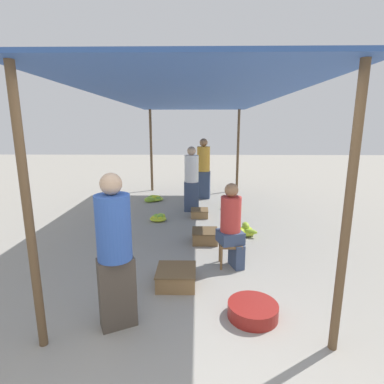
{
  "coord_description": "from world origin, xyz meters",
  "views": [
    {
      "loc": [
        0.09,
        -2.19,
        2.06
      ],
      "look_at": [
        0.0,
        3.09,
        0.9
      ],
      "focal_mm": 28.0,
      "sensor_mm": 36.0,
      "label": 1
    }
  ],
  "objects_px": {
    "basin_black": "(253,310)",
    "shopper_walking_mid": "(192,178)",
    "banana_pile_right_1": "(245,231)",
    "crate_far": "(176,277)",
    "banana_pile_right_0": "(232,206)",
    "shopper_walking_far": "(203,168)",
    "stool": "(230,247)",
    "banana_pile_left_1": "(154,198)",
    "crate_mid": "(199,213)",
    "vendor_seated": "(232,224)",
    "crate_near": "(205,236)",
    "banana_pile_left_0": "(158,218)",
    "vendor_foreground": "(115,250)"
  },
  "relations": [
    {
      "from": "banana_pile_left_0",
      "to": "banana_pile_right_0",
      "type": "relative_size",
      "value": 0.7
    },
    {
      "from": "crate_far",
      "to": "shopper_walking_far",
      "type": "bearing_deg",
      "value": 84.79
    },
    {
      "from": "crate_far",
      "to": "vendor_seated",
      "type": "bearing_deg",
      "value": 36.58
    },
    {
      "from": "banana_pile_left_0",
      "to": "crate_near",
      "type": "bearing_deg",
      "value": -50.9
    },
    {
      "from": "shopper_walking_mid",
      "to": "banana_pile_right_1",
      "type": "bearing_deg",
      "value": -57.7
    },
    {
      "from": "banana_pile_right_1",
      "to": "vendor_foreground",
      "type": "bearing_deg",
      "value": -122.84
    },
    {
      "from": "shopper_walking_far",
      "to": "banana_pile_left_1",
      "type": "bearing_deg",
      "value": -166.67
    },
    {
      "from": "banana_pile_right_0",
      "to": "crate_mid",
      "type": "xyz_separation_m",
      "value": [
        -0.83,
        -0.7,
        0.01
      ]
    },
    {
      "from": "banana_pile_right_0",
      "to": "shopper_walking_far",
      "type": "bearing_deg",
      "value": 121.34
    },
    {
      "from": "basin_black",
      "to": "shopper_walking_far",
      "type": "bearing_deg",
      "value": 94.52
    },
    {
      "from": "basin_black",
      "to": "shopper_walking_mid",
      "type": "xyz_separation_m",
      "value": [
        -0.76,
        4.22,
        0.75
      ]
    },
    {
      "from": "banana_pile_left_1",
      "to": "crate_mid",
      "type": "distance_m",
      "value": 2.0
    },
    {
      "from": "basin_black",
      "to": "crate_mid",
      "type": "xyz_separation_m",
      "value": [
        -0.56,
        3.73,
        0.01
      ]
    },
    {
      "from": "stool",
      "to": "banana_pile_left_1",
      "type": "height_order",
      "value": "stool"
    },
    {
      "from": "vendor_seated",
      "to": "crate_near",
      "type": "xyz_separation_m",
      "value": [
        -0.37,
        0.94,
        -0.54
      ]
    },
    {
      "from": "banana_pile_right_1",
      "to": "shopper_walking_mid",
      "type": "relative_size",
      "value": 0.3
    },
    {
      "from": "stool",
      "to": "basin_black",
      "type": "distance_m",
      "value": 1.28
    },
    {
      "from": "crate_mid",
      "to": "banana_pile_right_1",
      "type": "bearing_deg",
      "value": -53.95
    },
    {
      "from": "banana_pile_left_0",
      "to": "banana_pile_right_1",
      "type": "xyz_separation_m",
      "value": [
        1.79,
        -0.89,
        0.02
      ]
    },
    {
      "from": "vendor_foreground",
      "to": "stool",
      "type": "distance_m",
      "value": 2.01
    },
    {
      "from": "crate_mid",
      "to": "shopper_walking_mid",
      "type": "height_order",
      "value": "shopper_walking_mid"
    },
    {
      "from": "stool",
      "to": "crate_far",
      "type": "relative_size",
      "value": 0.72
    },
    {
      "from": "banana_pile_right_1",
      "to": "crate_far",
      "type": "bearing_deg",
      "value": -122.45
    },
    {
      "from": "shopper_walking_mid",
      "to": "banana_pile_right_0",
      "type": "bearing_deg",
      "value": 12.0
    },
    {
      "from": "shopper_walking_far",
      "to": "banana_pile_left_0",
      "type": "bearing_deg",
      "value": -115.76
    },
    {
      "from": "banana_pile_right_0",
      "to": "banana_pile_right_1",
      "type": "xyz_separation_m",
      "value": [
        0.04,
        -1.89,
        0.01
      ]
    },
    {
      "from": "vendor_foreground",
      "to": "crate_near",
      "type": "xyz_separation_m",
      "value": [
        0.97,
        2.35,
        -0.74
      ]
    },
    {
      "from": "crate_far",
      "to": "vendor_foreground",
      "type": "bearing_deg",
      "value": -123.7
    },
    {
      "from": "vendor_foreground",
      "to": "vendor_seated",
      "type": "relative_size",
      "value": 1.29
    },
    {
      "from": "shopper_walking_mid",
      "to": "shopper_walking_far",
      "type": "height_order",
      "value": "shopper_walking_far"
    },
    {
      "from": "vendor_seated",
      "to": "banana_pile_right_1",
      "type": "xyz_separation_m",
      "value": [
        0.41,
        1.3,
        -0.56
      ]
    },
    {
      "from": "vendor_foreground",
      "to": "crate_mid",
      "type": "relative_size",
      "value": 4.07
    },
    {
      "from": "banana_pile_right_0",
      "to": "shopper_walking_far",
      "type": "xyz_separation_m",
      "value": [
        -0.71,
        1.16,
        0.82
      ]
    },
    {
      "from": "basin_black",
      "to": "shopper_walking_far",
      "type": "relative_size",
      "value": 0.32
    },
    {
      "from": "banana_pile_right_1",
      "to": "shopper_walking_far",
      "type": "height_order",
      "value": "shopper_walking_far"
    },
    {
      "from": "vendor_seated",
      "to": "crate_far",
      "type": "distance_m",
      "value": 1.11
    },
    {
      "from": "basin_black",
      "to": "banana_pile_right_0",
      "type": "relative_size",
      "value": 1.01
    },
    {
      "from": "basin_black",
      "to": "banana_pile_left_1",
      "type": "bearing_deg",
      "value": 109.4
    },
    {
      "from": "shopper_walking_mid",
      "to": "shopper_walking_far",
      "type": "distance_m",
      "value": 1.41
    },
    {
      "from": "crate_mid",
      "to": "shopper_walking_mid",
      "type": "relative_size",
      "value": 0.25
    },
    {
      "from": "shopper_walking_mid",
      "to": "banana_pile_left_0",
      "type": "bearing_deg",
      "value": -132.83
    },
    {
      "from": "banana_pile_right_1",
      "to": "crate_far",
      "type": "xyz_separation_m",
      "value": [
        -1.19,
        -1.88,
        0.03
      ]
    },
    {
      "from": "crate_near",
      "to": "crate_far",
      "type": "relative_size",
      "value": 0.9
    },
    {
      "from": "banana_pile_left_0",
      "to": "shopper_walking_far",
      "type": "relative_size",
      "value": 0.22
    },
    {
      "from": "vendor_foreground",
      "to": "crate_mid",
      "type": "height_order",
      "value": "vendor_foreground"
    },
    {
      "from": "banana_pile_left_0",
      "to": "crate_far",
      "type": "xyz_separation_m",
      "value": [
        0.59,
        -2.77,
        0.05
      ]
    },
    {
      "from": "crate_near",
      "to": "shopper_walking_mid",
      "type": "bearing_deg",
      "value": 97.91
    },
    {
      "from": "banana_pile_right_0",
      "to": "crate_mid",
      "type": "relative_size",
      "value": 1.36
    },
    {
      "from": "stool",
      "to": "banana_pile_right_1",
      "type": "height_order",
      "value": "stool"
    },
    {
      "from": "banana_pile_right_0",
      "to": "crate_mid",
      "type": "bearing_deg",
      "value": -139.64
    }
  ]
}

